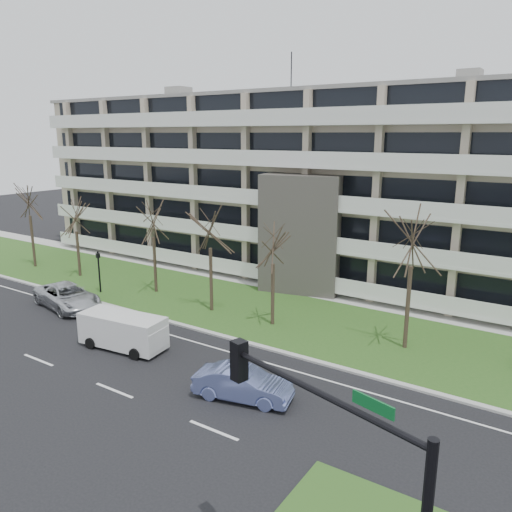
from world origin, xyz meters
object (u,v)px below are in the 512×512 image
Objects in this scene: blue_sedan at (243,384)px; traffic_signal at (344,487)px; silver_pickup at (67,296)px; white_van at (124,329)px; pedestrian_signal at (99,267)px.

blue_sedan is 12.32m from traffic_signal.
white_van reaches higher than silver_pickup.
white_van is at bearing 70.44° from blue_sedan.
white_van is at bearing 167.44° from traffic_signal.
silver_pickup is 17.76m from blue_sedan.
silver_pickup is 1.13× the size of white_van.
white_van is (-8.85, 0.91, 0.43)m from blue_sedan.
white_van is 11.15m from pedestrian_signal.
white_van is 1.60× the size of pedestrian_signal.
pedestrian_signal is at bearing 23.45° from silver_pickup.
white_van is at bearing -16.51° from pedestrian_signal.
silver_pickup is 1.30× the size of blue_sedan.
pedestrian_signal is at bearing 55.33° from blue_sedan.
silver_pickup is 3.77m from pedestrian_signal.
blue_sedan is at bearing -89.99° from silver_pickup.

